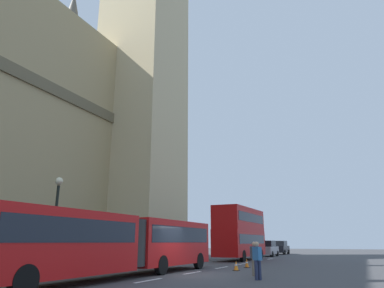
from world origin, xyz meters
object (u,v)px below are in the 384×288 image
object	(u,v)px
double_decker_bus	(240,231)
street_lamp	(55,216)
sedan_trailing	(280,248)
sedan_lead	(268,249)
pedestrian_by_kerb	(255,257)
articulated_bus	(123,241)
pedestrian_near_cones	(257,259)
traffic_cone_west	(236,266)
traffic_cone_middle	(247,263)

from	to	relation	value
double_decker_bus	street_lamp	size ratio (longest dim) A/B	1.74
sedan_trailing	sedan_lead	bearing A→B (deg)	-178.48
double_decker_bus	pedestrian_by_kerb	distance (m)	16.55
articulated_bus	pedestrian_near_cones	size ratio (longest dim) A/B	9.58
traffic_cone_west	pedestrian_by_kerb	distance (m)	3.55
pedestrian_near_cones	pedestrian_by_kerb	bearing A→B (deg)	19.51
sedan_lead	traffic_cone_west	xyz separation A→B (m)	(-22.91, -3.66, -0.63)
sedan_lead	traffic_cone_west	distance (m)	23.21
articulated_bus	sedan_trailing	world-z (taller)	articulated_bus
double_decker_bus	traffic_cone_west	size ratio (longest dim) A/B	15.85
traffic_cone_west	pedestrian_by_kerb	bearing A→B (deg)	-145.25
traffic_cone_west	street_lamp	bearing A→B (deg)	129.41
double_decker_bus	articulated_bus	bearing A→B (deg)	-179.99
articulated_bus	double_decker_bus	distance (m)	19.08
sedan_trailing	traffic_cone_middle	world-z (taller)	sedan_trailing
sedan_lead	street_lamp	world-z (taller)	street_lamp
street_lamp	pedestrian_by_kerb	size ratio (longest dim) A/B	3.12
street_lamp	traffic_cone_west	bearing A→B (deg)	-50.59
traffic_cone_west	pedestrian_near_cones	bearing A→B (deg)	-150.81
articulated_bus	pedestrian_by_kerb	size ratio (longest dim) A/B	9.58
sedan_trailing	traffic_cone_west	world-z (taller)	sedan_trailing
sedan_trailing	traffic_cone_west	bearing A→B (deg)	-172.93
street_lamp	pedestrian_near_cones	xyz separation A→B (m)	(1.99, -10.90, -2.14)
double_decker_bus	traffic_cone_middle	world-z (taller)	double_decker_bus
double_decker_bus	traffic_cone_west	xyz separation A→B (m)	(-12.55, -3.73, -2.43)
traffic_cone_middle	sedan_lead	bearing A→B (deg)	9.80
articulated_bus	sedan_trailing	distance (m)	37.86
sedan_trailing	pedestrian_by_kerb	size ratio (longest dim) A/B	2.60
traffic_cone_west	street_lamp	xyz separation A→B (m)	(-6.77, 8.24, 2.77)
double_decker_bus	sedan_trailing	size ratio (longest dim) A/B	2.09
sedan_lead	street_lamp	xyz separation A→B (m)	(-29.67, 4.57, 2.14)
double_decker_bus	sedan_lead	bearing A→B (deg)	-0.37
traffic_cone_middle	sedan_trailing	bearing A→B (deg)	7.38
sedan_lead	pedestrian_near_cones	size ratio (longest dim) A/B	2.60
sedan_trailing	street_lamp	xyz separation A→B (m)	(-38.11, 4.35, 2.14)
traffic_cone_middle	pedestrian_near_cones	bearing A→B (deg)	-159.40
articulated_bus	pedestrian_by_kerb	world-z (taller)	articulated_bus
articulated_bus	sedan_lead	bearing A→B (deg)	-0.13
sedan_trailing	pedestrian_near_cones	xyz separation A→B (m)	(-36.11, -6.55, -0.00)
sedan_lead	sedan_trailing	distance (m)	8.44
pedestrian_near_cones	street_lamp	bearing A→B (deg)	100.36
sedan_lead	traffic_cone_west	world-z (taller)	sedan_lead
sedan_trailing	pedestrian_by_kerb	world-z (taller)	sedan_trailing
articulated_bus	traffic_cone_middle	world-z (taller)	articulated_bus
traffic_cone_west	articulated_bus	bearing A→B (deg)	150.18
street_lamp	pedestrian_by_kerb	bearing A→B (deg)	-69.16
traffic_cone_middle	street_lamp	bearing A→B (deg)	140.10
articulated_bus	street_lamp	world-z (taller)	street_lamp
traffic_cone_middle	street_lamp	size ratio (longest dim) A/B	0.11
sedan_trailing	traffic_cone_west	distance (m)	31.59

